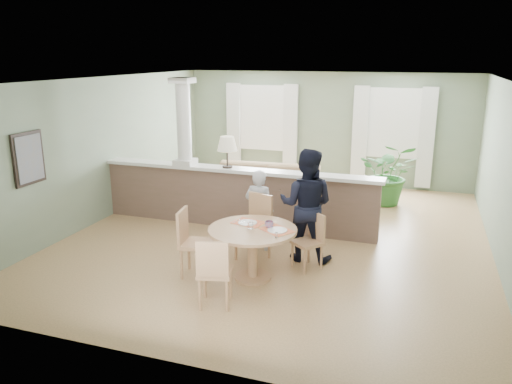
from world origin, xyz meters
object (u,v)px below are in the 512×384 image
(sofa, at_px, (264,186))
(houseplant, at_px, (389,174))
(chair_far_man, at_px, (311,238))
(dining_table, at_px, (253,239))
(chair_near, at_px, (214,270))
(man_person, at_px, (306,205))
(chair_far_boy, at_px, (256,224))
(chair_side, at_px, (191,239))
(child_person, at_px, (259,210))

(sofa, distance_m, houseplant, 2.65)
(sofa, bearing_deg, chair_far_man, -63.48)
(dining_table, relative_size, chair_near, 1.34)
(sofa, relative_size, chair_far_man, 3.41)
(dining_table, relative_size, man_person, 0.71)
(sofa, xyz_separation_m, chair_near, (0.76, -4.41, 0.09))
(chair_far_man, xyz_separation_m, chair_near, (-0.87, -1.59, 0.05))
(houseplant, distance_m, chair_far_man, 3.85)
(sofa, xyz_separation_m, chair_far_boy, (0.73, -2.71, 0.14))
(chair_far_boy, distance_m, chair_far_man, 0.91)
(chair_side, height_order, man_person, man_person)
(man_person, bearing_deg, chair_near, 68.56)
(chair_far_man, xyz_separation_m, man_person, (-0.15, 0.30, 0.41))
(dining_table, relative_size, child_person, 0.93)
(chair_far_man, relative_size, chair_near, 0.91)
(houseplant, relative_size, chair_near, 1.43)
(chair_far_man, relative_size, man_person, 0.48)
(chair_near, xyz_separation_m, man_person, (0.72, 1.90, 0.36))
(dining_table, xyz_separation_m, chair_side, (-0.89, -0.16, -0.06))
(dining_table, relative_size, chair_far_boy, 1.23)
(dining_table, distance_m, chair_near, 0.98)
(man_person, bearing_deg, chair_far_boy, 14.12)
(houseplant, bearing_deg, chair_near, -107.76)
(dining_table, xyz_separation_m, chair_far_boy, (-0.21, 0.74, -0.04))
(dining_table, distance_m, chair_far_boy, 0.77)
(chair_far_boy, relative_size, child_person, 0.76)
(chair_near, relative_size, man_person, 0.53)
(houseplant, relative_size, chair_side, 1.36)
(chair_far_man, height_order, man_person, man_person)
(chair_near, bearing_deg, man_person, -124.84)
(chair_near, bearing_deg, chair_far_boy, -103.09)
(chair_far_man, distance_m, man_person, 0.53)
(chair_far_boy, height_order, man_person, man_person)
(dining_table, xyz_separation_m, chair_near, (-0.18, -0.96, -0.09))
(sofa, bearing_deg, houseplant, 17.24)
(houseplant, relative_size, chair_far_boy, 1.31)
(chair_near, bearing_deg, sofa, -94.27)
(chair_near, height_order, child_person, child_person)
(chair_far_boy, distance_m, man_person, 0.84)
(man_person, bearing_deg, chair_far_man, 115.87)
(dining_table, height_order, chair_far_boy, chair_far_boy)
(dining_table, height_order, child_person, child_person)
(dining_table, bearing_deg, houseplant, 70.79)
(chair_far_man, bearing_deg, chair_near, -79.04)
(child_person, bearing_deg, houseplant, -115.55)
(sofa, bearing_deg, dining_table, -78.29)
(chair_near, bearing_deg, chair_far_man, -132.73)
(man_person, bearing_deg, chair_side, 36.98)
(chair_near, relative_size, chair_side, 0.95)
(houseplant, height_order, chair_far_man, houseplant)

